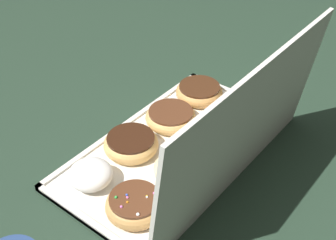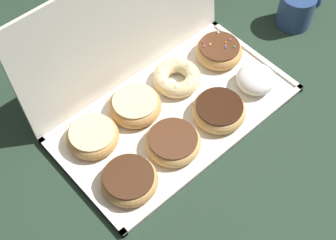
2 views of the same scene
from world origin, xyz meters
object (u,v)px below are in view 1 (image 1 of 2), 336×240
(powdered_filled_donut_3, at_px, (91,174))
(glazed_ring_donut_5, at_px, (215,138))
(chocolate_frosted_donut_0, at_px, (199,92))
(glazed_ring_donut_4, at_px, (243,113))
(cruller_donut_6, at_px, (181,168))
(chocolate_frosted_donut_1, at_px, (171,117))
(chocolate_frosted_donut_2, at_px, (131,143))
(donut_box, at_px, (174,149))
(sprinkle_donut_7, at_px, (135,205))

(powdered_filled_donut_3, relative_size, glazed_ring_donut_5, 0.76)
(chocolate_frosted_donut_0, bearing_deg, glazed_ring_donut_4, 86.20)
(powdered_filled_donut_3, distance_m, cruller_donut_6, 0.18)
(chocolate_frosted_donut_1, xyz_separation_m, chocolate_frosted_donut_2, (0.13, -0.01, 0.00))
(donut_box, xyz_separation_m, powdered_filled_donut_3, (0.19, -0.06, 0.03))
(donut_box, relative_size, cruller_donut_6, 4.82)
(chocolate_frosted_donut_0, relative_size, powdered_filled_donut_3, 1.31)
(chocolate_frosted_donut_1, distance_m, powdered_filled_donut_3, 0.25)
(chocolate_frosted_donut_0, height_order, glazed_ring_donut_4, chocolate_frosted_donut_0)
(chocolate_frosted_donut_2, xyz_separation_m, sprinkle_donut_7, (0.12, 0.12, 0.00))
(chocolate_frosted_donut_1, relative_size, sprinkle_donut_7, 1.05)
(glazed_ring_donut_4, bearing_deg, chocolate_frosted_donut_1, -47.02)
(sprinkle_donut_7, bearing_deg, chocolate_frosted_donut_2, -135.40)
(chocolate_frosted_donut_2, height_order, powdered_filled_donut_3, powdered_filled_donut_3)
(glazed_ring_donut_5, bearing_deg, sprinkle_donut_7, -2.12)
(glazed_ring_donut_4, distance_m, cruller_donut_6, 0.24)
(cruller_donut_6, relative_size, sprinkle_donut_7, 0.99)
(cruller_donut_6, bearing_deg, powdered_filled_donut_3, -44.71)
(cruller_donut_6, bearing_deg, chocolate_frosted_donut_0, -152.27)
(donut_box, relative_size, chocolate_frosted_donut_1, 4.54)
(chocolate_frosted_donut_1, xyz_separation_m, glazed_ring_donut_4, (-0.11, 0.12, 0.00))
(donut_box, height_order, chocolate_frosted_donut_2, chocolate_frosted_donut_2)
(chocolate_frosted_donut_1, relative_size, cruller_donut_6, 1.06)
(donut_box, bearing_deg, sprinkle_donut_7, 16.36)
(powdered_filled_donut_3, xyz_separation_m, glazed_ring_donut_5, (-0.25, 0.13, -0.00))
(glazed_ring_donut_5, bearing_deg, donut_box, -46.57)
(chocolate_frosted_donut_0, xyz_separation_m, chocolate_frosted_donut_1, (0.12, 0.01, -0.00))
(chocolate_frosted_donut_0, distance_m, glazed_ring_donut_5, 0.18)
(glazed_ring_donut_5, distance_m, sprinkle_donut_7, 0.25)
(chocolate_frosted_donut_2, bearing_deg, cruller_donut_6, 92.24)
(donut_box, xyz_separation_m, chocolate_frosted_donut_0, (-0.19, -0.07, 0.02))
(powdered_filled_donut_3, height_order, glazed_ring_donut_4, powdered_filled_donut_3)
(chocolate_frosted_donut_2, distance_m, glazed_ring_donut_5, 0.18)
(donut_box, relative_size, chocolate_frosted_donut_0, 4.57)
(glazed_ring_donut_5, bearing_deg, chocolate_frosted_donut_0, -133.60)
(chocolate_frosted_donut_2, height_order, glazed_ring_donut_5, glazed_ring_donut_5)
(powdered_filled_donut_3, height_order, cruller_donut_6, powdered_filled_donut_3)
(chocolate_frosted_donut_0, height_order, glazed_ring_donut_5, glazed_ring_donut_5)
(cruller_donut_6, bearing_deg, chocolate_frosted_donut_1, -135.19)
(chocolate_frosted_donut_1, height_order, powdered_filled_donut_3, powdered_filled_donut_3)
(donut_box, xyz_separation_m, sprinkle_donut_7, (0.19, 0.06, 0.02))
(donut_box, distance_m, chocolate_frosted_donut_0, 0.20)
(chocolate_frosted_donut_1, distance_m, glazed_ring_donut_4, 0.17)
(donut_box, distance_m, cruller_donut_6, 0.09)
(chocolate_frosted_donut_2, relative_size, glazed_ring_donut_4, 1.05)
(chocolate_frosted_donut_0, distance_m, sprinkle_donut_7, 0.39)
(chocolate_frosted_donut_1, xyz_separation_m, sprinkle_donut_7, (0.25, 0.11, 0.00))
(chocolate_frosted_donut_2, relative_size, powdered_filled_donut_3, 1.33)
(chocolate_frosted_donut_2, relative_size, glazed_ring_donut_5, 1.02)
(chocolate_frosted_donut_2, xyz_separation_m, glazed_ring_donut_5, (-0.13, 0.13, 0.00))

